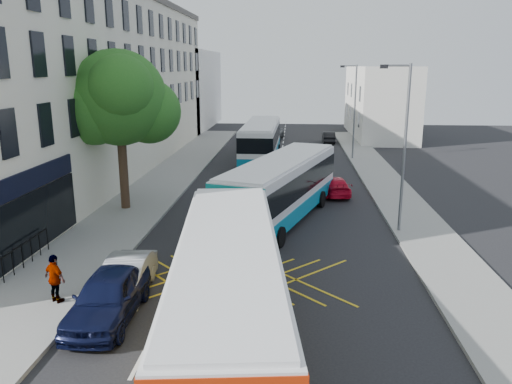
% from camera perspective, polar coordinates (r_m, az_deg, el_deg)
% --- Properties ---
extents(ground, '(120.00, 120.00, 0.00)m').
position_cam_1_polar(ground, '(14.38, -0.36, -19.66)').
color(ground, black).
rests_on(ground, ground).
extents(pavement_left, '(5.00, 70.00, 0.15)m').
position_cam_1_polar(pavement_left, '(29.60, -14.63, -1.85)').
color(pavement_left, gray).
rests_on(pavement_left, ground).
extents(pavement_right, '(3.00, 70.00, 0.15)m').
position_cam_1_polar(pavement_right, '(28.81, 17.14, -2.46)').
color(pavement_right, gray).
rests_on(pavement_right, ground).
extents(terrace_main, '(8.30, 45.00, 13.50)m').
position_cam_1_polar(terrace_main, '(39.37, -18.55, 11.63)').
color(terrace_main, '#EAE5C4').
rests_on(terrace_main, ground).
extents(terrace_far, '(8.00, 20.00, 10.00)m').
position_cam_1_polar(terrace_far, '(68.63, -8.60, 11.50)').
color(terrace_far, silver).
rests_on(terrace_far, ground).
extents(building_right, '(6.00, 18.00, 8.00)m').
position_cam_1_polar(building_right, '(60.88, 13.87, 9.99)').
color(building_right, silver).
rests_on(building_right, ground).
extents(street_tree, '(6.30, 5.70, 8.80)m').
position_cam_1_polar(street_tree, '(28.55, -15.46, 10.22)').
color(street_tree, '#382619').
rests_on(street_tree, pavement_left).
extents(lamp_near, '(1.45, 0.15, 8.00)m').
position_cam_1_polar(lamp_near, '(24.71, 16.45, 5.70)').
color(lamp_near, slate).
rests_on(lamp_near, pavement_right).
extents(lamp_far, '(1.45, 0.15, 8.00)m').
position_cam_1_polar(lamp_far, '(44.35, 11.09, 9.52)').
color(lamp_far, slate).
rests_on(lamp_far, pavement_right).
extents(railings, '(0.08, 5.60, 1.14)m').
position_cam_1_polar(railings, '(21.51, -26.05, -7.15)').
color(railings, black).
rests_on(railings, pavement_left).
extents(bus_near, '(4.13, 12.32, 3.40)m').
position_cam_1_polar(bus_near, '(14.35, -3.17, -11.53)').
color(bus_near, silver).
rests_on(bus_near, ground).
extents(bus_mid, '(6.30, 12.08, 3.32)m').
position_cam_1_polar(bus_mid, '(26.40, 2.90, 0.44)').
color(bus_mid, silver).
rests_on(bus_mid, ground).
extents(bus_far, '(3.14, 11.97, 3.35)m').
position_cam_1_polar(bus_far, '(43.28, 0.57, 5.88)').
color(bus_far, silver).
rests_on(bus_far, ground).
extents(parked_car_blue, '(1.94, 4.68, 1.58)m').
position_cam_1_polar(parked_car_blue, '(17.15, -16.55, -11.34)').
color(parked_car_blue, black).
rests_on(parked_car_blue, ground).
extents(parked_car_silver, '(1.64, 4.18, 1.36)m').
position_cam_1_polar(parked_car_silver, '(18.68, -14.67, -9.44)').
color(parked_car_silver, '#A8ABB0').
rests_on(parked_car_silver, ground).
extents(red_hatchback, '(2.10, 4.18, 1.16)m').
position_cam_1_polar(red_hatchback, '(32.31, 8.92, 0.71)').
color(red_hatchback, red).
rests_on(red_hatchback, ground).
extents(distant_car_grey, '(2.74, 5.11, 1.36)m').
position_cam_1_polar(distant_car_grey, '(56.46, 1.84, 6.71)').
color(distant_car_grey, '#42464A').
rests_on(distant_car_grey, ground).
extents(distant_car_dark, '(1.28, 3.59, 1.18)m').
position_cam_1_polar(distant_car_dark, '(54.65, 8.31, 6.22)').
color(distant_car_dark, black).
rests_on(distant_car_dark, ground).
extents(pedestrian_far, '(1.08, 0.86, 1.72)m').
position_cam_1_polar(pedestrian_far, '(18.49, -21.98, -9.17)').
color(pedestrian_far, gray).
rests_on(pedestrian_far, pavement_left).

